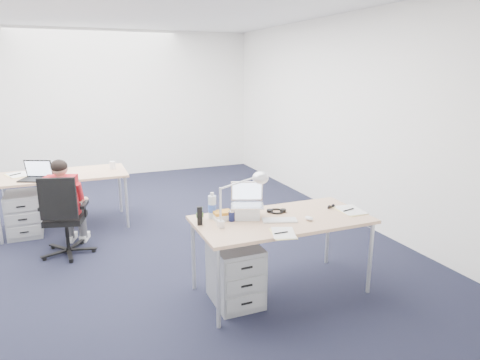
% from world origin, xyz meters
% --- Properties ---
extents(floor, '(7.00, 7.00, 0.00)m').
position_xyz_m(floor, '(0.00, 0.00, 0.00)').
color(floor, black).
rests_on(floor, ground).
extents(room, '(6.02, 7.02, 2.80)m').
position_xyz_m(room, '(0.00, 0.00, 1.71)').
color(room, white).
rests_on(room, ground).
extents(desk_near, '(1.60, 0.80, 0.73)m').
position_xyz_m(desk_near, '(1.11, -1.90, 0.68)').
color(desk_near, tan).
rests_on(desk_near, ground).
extents(desk_far, '(1.60, 0.80, 0.73)m').
position_xyz_m(desk_far, '(-0.74, 0.73, 0.68)').
color(desk_far, tan).
rests_on(desk_far, ground).
extents(office_chair, '(0.73, 0.73, 0.95)m').
position_xyz_m(office_chair, '(-0.75, -0.24, 0.27)').
color(office_chair, black).
rests_on(office_chair, ground).
extents(seated_person, '(0.45, 0.64, 1.09)m').
position_xyz_m(seated_person, '(-0.71, -0.09, 0.55)').
color(seated_person, '#A3171E').
rests_on(seated_person, ground).
extents(drawer_pedestal_near, '(0.40, 0.50, 0.55)m').
position_xyz_m(drawer_pedestal_near, '(0.64, -1.92, 0.28)').
color(drawer_pedestal_near, '#939698').
rests_on(drawer_pedestal_near, ground).
extents(drawer_pedestal_far, '(0.40, 0.50, 0.55)m').
position_xyz_m(drawer_pedestal_far, '(-1.24, 0.63, 0.28)').
color(drawer_pedestal_far, '#939698').
rests_on(drawer_pedestal_far, ground).
extents(silver_laptop, '(0.36, 0.33, 0.31)m').
position_xyz_m(silver_laptop, '(0.82, -1.76, 0.89)').
color(silver_laptop, silver).
rests_on(silver_laptop, desk_near).
extents(wireless_keyboard, '(0.33, 0.22, 0.02)m').
position_xyz_m(wireless_keyboard, '(1.06, -1.95, 0.74)').
color(wireless_keyboard, white).
rests_on(wireless_keyboard, desk_near).
extents(computer_mouse, '(0.07, 0.10, 0.03)m').
position_xyz_m(computer_mouse, '(1.31, -2.03, 0.75)').
color(computer_mouse, white).
rests_on(computer_mouse, desk_near).
extents(headphones, '(0.22, 0.20, 0.03)m').
position_xyz_m(headphones, '(1.14, -1.72, 0.75)').
color(headphones, black).
rests_on(headphones, desk_near).
extents(can_koozie, '(0.07, 0.07, 0.10)m').
position_xyz_m(can_koozie, '(0.66, -1.79, 0.78)').
color(can_koozie, '#161B45').
rests_on(can_koozie, desk_near).
extents(water_bottle, '(0.08, 0.08, 0.24)m').
position_xyz_m(water_bottle, '(0.52, -1.64, 0.85)').
color(water_bottle, silver).
rests_on(water_bottle, desk_near).
extents(bear_figurine, '(0.07, 0.05, 0.13)m').
position_xyz_m(bear_figurine, '(0.39, -1.67, 0.80)').
color(bear_figurine, '#286A1C').
rests_on(bear_figurine, desk_near).
extents(book_stack, '(0.20, 0.17, 0.08)m').
position_xyz_m(book_stack, '(0.60, -1.72, 0.77)').
color(book_stack, silver).
rests_on(book_stack, desk_near).
extents(cordless_phone, '(0.05, 0.04, 0.17)m').
position_xyz_m(cordless_phone, '(0.36, -1.78, 0.81)').
color(cordless_phone, black).
rests_on(cordless_phone, desk_near).
extents(papers_left, '(0.26, 0.31, 0.01)m').
position_xyz_m(papers_left, '(0.93, -2.25, 0.73)').
color(papers_left, '#F6E38E').
rests_on(papers_left, desk_near).
extents(papers_right, '(0.23, 0.31, 0.01)m').
position_xyz_m(papers_right, '(1.81, -1.96, 0.73)').
color(papers_right, '#F6E38E').
rests_on(papers_right, desk_near).
extents(sunglasses, '(0.11, 0.07, 0.02)m').
position_xyz_m(sunglasses, '(1.70, -1.82, 0.74)').
color(sunglasses, black).
rests_on(sunglasses, desk_near).
extents(desk_lamp, '(0.45, 0.26, 0.48)m').
position_xyz_m(desk_lamp, '(0.66, -1.90, 0.97)').
color(desk_lamp, silver).
rests_on(desk_lamp, desk_near).
extents(dark_laptop, '(0.45, 0.44, 0.25)m').
position_xyz_m(dark_laptop, '(-1.05, 0.50, 0.85)').
color(dark_laptop, black).
rests_on(dark_laptop, desk_far).
extents(far_cup, '(0.10, 0.10, 0.11)m').
position_xyz_m(far_cup, '(-0.10, 0.77, 0.78)').
color(far_cup, white).
rests_on(far_cup, desk_far).
extents(far_papers, '(0.33, 0.38, 0.01)m').
position_xyz_m(far_papers, '(-1.28, 0.86, 0.73)').
color(far_papers, white).
rests_on(far_papers, desk_far).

